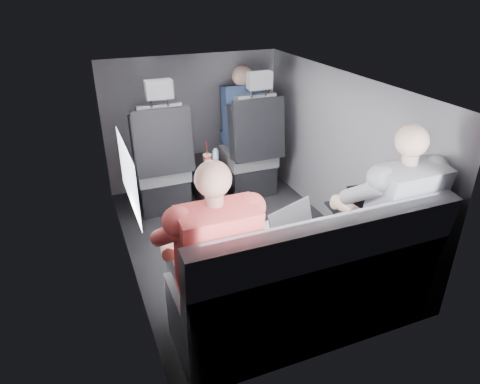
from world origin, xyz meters
name	(u,v)px	position (x,y,z in m)	size (l,w,h in m)	color
floor	(240,242)	(0.00, 0.00, 0.00)	(2.60, 2.60, 0.00)	black
ceiling	(240,81)	(0.00, 0.00, 1.35)	(2.60, 2.60, 0.00)	#B2B2AD
panel_left	(122,188)	(-0.90, 0.00, 0.68)	(0.02, 2.60, 1.35)	#56565B
panel_right	(339,153)	(0.90, 0.00, 0.68)	(0.02, 2.60, 1.35)	#56565B
panel_front	(193,122)	(0.00, 1.30, 0.68)	(1.80, 0.02, 1.35)	#56565B
panel_back	(333,261)	(0.00, -1.30, 0.68)	(1.80, 0.02, 1.35)	#56565B
side_window	(128,175)	(-0.88, -0.30, 0.90)	(0.02, 0.75, 0.42)	white
seatbelt	(258,123)	(0.45, 0.67, 0.80)	(0.05, 0.01, 0.65)	black
front_seat_left	(162,170)	(-0.45, 0.84, 0.40)	(0.52, 0.58, 1.26)	black
front_seat_right	(250,156)	(0.45, 0.84, 0.40)	(0.52, 0.58, 1.26)	black
center_console	(207,180)	(0.00, 0.88, 0.20)	(0.24, 0.48, 0.41)	black
rear_bench	(306,289)	(0.00, -1.06, 0.31)	(1.60, 0.57, 0.92)	#5E5E63
soda_cup	(207,159)	(-0.02, 0.78, 0.46)	(0.08, 0.08, 0.25)	white
water_bottle	(216,158)	(0.06, 0.76, 0.48)	(0.06, 0.06, 0.17)	#AACEE7
laptop_white	(205,237)	(-0.53, -0.75, 0.63)	(0.37, 0.38, 0.23)	silver
laptop_silver	(284,228)	(-0.06, -0.84, 0.63)	(0.41, 0.42, 0.25)	#BABABF
laptop_black	(361,205)	(0.56, -0.78, 0.63)	(0.38, 0.35, 0.25)	black
passenger_rear_left	(210,257)	(-0.57, -0.97, 0.64)	(0.51, 0.63, 1.24)	#303034
passenger_rear_right	(386,215)	(0.61, -0.97, 0.65)	(0.54, 0.65, 1.28)	navy
passenger_front_right	(242,115)	(0.47, 1.10, 0.75)	(0.40, 0.40, 0.81)	navy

